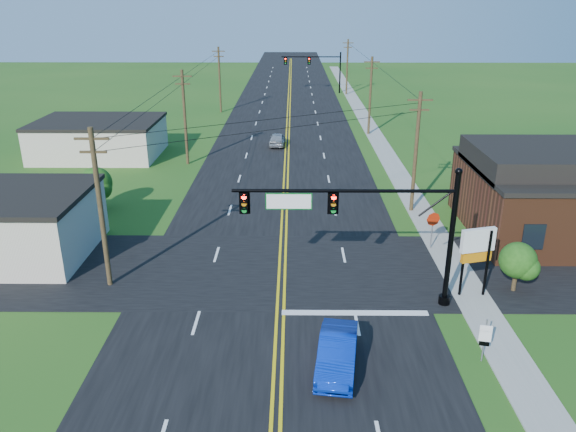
{
  "coord_description": "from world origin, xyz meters",
  "views": [
    {
      "loc": [
        0.79,
        -18.04,
        15.04
      ],
      "look_at": [
        0.54,
        10.0,
        4.2
      ],
      "focal_mm": 35.0,
      "sensor_mm": 36.0,
      "label": 1
    }
  ],
  "objects_px": {
    "signal_mast_far": "(315,66)",
    "blue_car": "(337,354)",
    "signal_mast_main": "(364,220)",
    "stop_sign": "(433,223)",
    "route_sign": "(485,337)"
  },
  "relations": [
    {
      "from": "signal_mast_far",
      "to": "blue_car",
      "type": "xyz_separation_m",
      "value": [
        -1.7,
        -77.57,
        -3.79
      ]
    },
    {
      "from": "route_sign",
      "to": "stop_sign",
      "type": "bearing_deg",
      "value": 100.27
    },
    {
      "from": "signal_mast_main",
      "to": "blue_car",
      "type": "bearing_deg",
      "value": -106.04
    },
    {
      "from": "stop_sign",
      "to": "signal_mast_main",
      "type": "bearing_deg",
      "value": -141.6
    },
    {
      "from": "blue_car",
      "to": "stop_sign",
      "type": "height_order",
      "value": "stop_sign"
    },
    {
      "from": "blue_car",
      "to": "route_sign",
      "type": "relative_size",
      "value": 2.14
    },
    {
      "from": "signal_mast_far",
      "to": "route_sign",
      "type": "distance_m",
      "value": 77.23
    },
    {
      "from": "signal_mast_main",
      "to": "signal_mast_far",
      "type": "bearing_deg",
      "value": 89.92
    },
    {
      "from": "signal_mast_far",
      "to": "blue_car",
      "type": "height_order",
      "value": "signal_mast_far"
    },
    {
      "from": "signal_mast_far",
      "to": "blue_car",
      "type": "relative_size",
      "value": 2.4
    },
    {
      "from": "blue_car",
      "to": "route_sign",
      "type": "distance_m",
      "value": 6.53
    },
    {
      "from": "signal_mast_main",
      "to": "blue_car",
      "type": "distance_m",
      "value": 7.04
    },
    {
      "from": "signal_mast_far",
      "to": "stop_sign",
      "type": "relative_size",
      "value": 4.32
    },
    {
      "from": "signal_mast_main",
      "to": "stop_sign",
      "type": "bearing_deg",
      "value": 52.56
    },
    {
      "from": "signal_mast_far",
      "to": "blue_car",
      "type": "distance_m",
      "value": 77.68
    }
  ]
}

